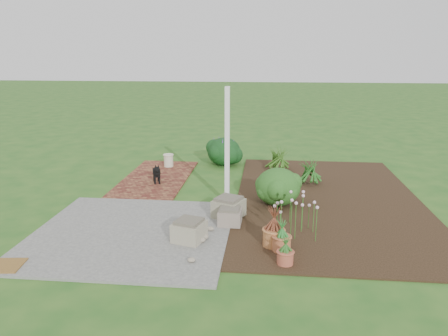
# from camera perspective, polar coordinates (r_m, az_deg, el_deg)

# --- Properties ---
(ground) EXTENTS (80.00, 80.00, 0.00)m
(ground) POSITION_cam_1_polar(r_m,az_deg,el_deg) (9.45, -1.46, -4.69)
(ground) COLOR #22571B
(ground) RESTS_ON ground
(concrete_patio) EXTENTS (3.50, 3.50, 0.04)m
(concrete_patio) POSITION_cam_1_polar(r_m,az_deg,el_deg) (8.12, -11.97, -8.27)
(concrete_patio) COLOR #5A5A58
(concrete_patio) RESTS_ON ground
(brick_path) EXTENTS (1.60, 3.50, 0.04)m
(brick_path) POSITION_cam_1_polar(r_m,az_deg,el_deg) (11.40, -8.83, -1.31)
(brick_path) COLOR #5A241C
(brick_path) RESTS_ON ground
(garden_bed) EXTENTS (4.00, 7.00, 0.03)m
(garden_bed) POSITION_cam_1_polar(r_m,az_deg,el_deg) (9.94, 13.40, -4.03)
(garden_bed) COLOR black
(garden_bed) RESTS_ON ground
(veranda_post) EXTENTS (0.10, 0.10, 2.50)m
(veranda_post) POSITION_cam_1_polar(r_m,az_deg,el_deg) (9.18, 0.43, 2.82)
(veranda_post) COLOR white
(veranda_post) RESTS_ON ground
(stone_trough_near) EXTENTS (0.61, 0.61, 0.32)m
(stone_trough_near) POSITION_cam_1_polar(r_m,az_deg,el_deg) (7.56, -4.56, -8.26)
(stone_trough_near) COLOR gray
(stone_trough_near) RESTS_ON concrete_patio
(stone_trough_mid) EXTENTS (0.43, 0.43, 0.28)m
(stone_trough_mid) POSITION_cam_1_polar(r_m,az_deg,el_deg) (8.22, 0.79, -6.41)
(stone_trough_mid) COLOR gray
(stone_trough_mid) RESTS_ON concrete_patio
(stone_trough_far) EXTENTS (0.68, 0.68, 0.34)m
(stone_trough_far) POSITION_cam_1_polar(r_m,az_deg,el_deg) (8.57, 0.61, -5.28)
(stone_trough_far) COLOR #76735C
(stone_trough_far) RESTS_ON concrete_patio
(black_dog) EXTENTS (0.28, 0.52, 0.46)m
(black_dog) POSITION_cam_1_polar(r_m,az_deg,el_deg) (10.83, -8.80, -0.57)
(black_dog) COLOR black
(black_dog) RESTS_ON brick_path
(cream_ceramic_urn) EXTENTS (0.32, 0.32, 0.34)m
(cream_ceramic_urn) POSITION_cam_1_polar(r_m,az_deg,el_deg) (12.40, -7.26, 0.98)
(cream_ceramic_urn) COLOR beige
(cream_ceramic_urn) RESTS_ON brick_path
(evergreen_shrub) EXTENTS (1.20, 1.20, 0.81)m
(evergreen_shrub) POSITION_cam_1_polar(r_m,az_deg,el_deg) (9.31, 7.07, -2.31)
(evergreen_shrub) COLOR #0D3F0D
(evergreen_shrub) RESTS_ON garden_bed
(agapanthus_clump_back) EXTENTS (1.01, 1.01, 0.78)m
(agapanthus_clump_back) POSITION_cam_1_polar(r_m,az_deg,el_deg) (10.85, 11.05, -0.06)
(agapanthus_clump_back) COLOR #19440E
(agapanthus_clump_back) RESTS_ON garden_bed
(agapanthus_clump_front) EXTENTS (0.87, 0.87, 0.75)m
(agapanthus_clump_front) POSITION_cam_1_polar(r_m,az_deg,el_deg) (12.06, 7.08, 1.55)
(agapanthus_clump_front) COLOR #15360F
(agapanthus_clump_front) RESTS_ON garden_bed
(pink_flower_patch) EXTENTS (1.18, 1.18, 0.67)m
(pink_flower_patch) POSITION_cam_1_polar(r_m,az_deg,el_deg) (8.02, 9.94, -5.80)
(pink_flower_patch) COLOR #113D0F
(pink_flower_patch) RESTS_ON garden_bed
(terracotta_pot_bronze) EXTENTS (0.46, 0.46, 0.29)m
(terracotta_pot_bronze) POSITION_cam_1_polar(r_m,az_deg,el_deg) (7.42, 6.50, -8.99)
(terracotta_pot_bronze) COLOR #AF6C3B
(terracotta_pot_bronze) RESTS_ON garden_bed
(terracotta_pot_small_left) EXTENTS (0.26, 0.26, 0.21)m
(terracotta_pot_small_left) POSITION_cam_1_polar(r_m,az_deg,el_deg) (6.87, 8.00, -11.50)
(terracotta_pot_small_left) COLOR #A95039
(terracotta_pot_small_left) RESTS_ON garden_bed
(terracotta_pot_small_right) EXTENTS (0.36, 0.36, 0.25)m
(terracotta_pot_small_right) POSITION_cam_1_polar(r_m,az_deg,el_deg) (7.27, 7.53, -9.72)
(terracotta_pot_small_right) COLOR #AA5E39
(terracotta_pot_small_right) RESTS_ON garden_bed
(purple_flowering_bush) EXTENTS (1.10, 1.10, 0.82)m
(purple_flowering_bush) POSITION_cam_1_polar(r_m,az_deg,el_deg) (12.63, 0.00, 2.26)
(purple_flowering_bush) COLOR black
(purple_flowering_bush) RESTS_ON ground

